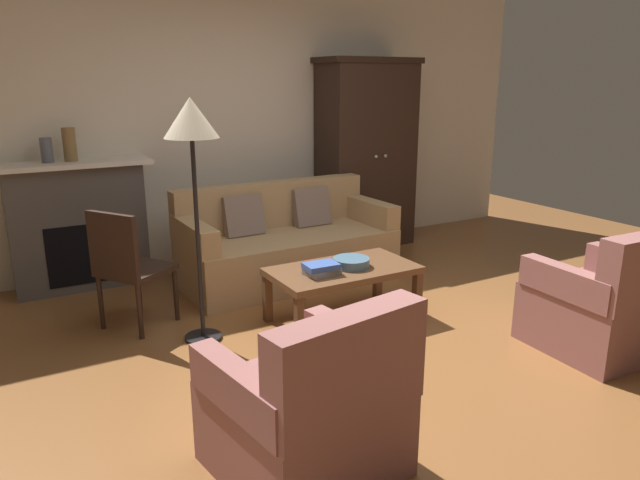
# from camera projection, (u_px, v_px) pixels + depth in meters

# --- Properties ---
(ground_plane) EXTENTS (9.60, 9.60, 0.00)m
(ground_plane) POSITION_uv_depth(u_px,v_px,m) (375.00, 346.00, 4.03)
(ground_plane) COLOR brown
(back_wall) EXTENTS (7.20, 0.10, 2.80)m
(back_wall) POSITION_uv_depth(u_px,v_px,m) (231.00, 119.00, 5.78)
(back_wall) COLOR silver
(back_wall) RESTS_ON ground
(fireplace) EXTENTS (1.26, 0.48, 1.12)m
(fireplace) POSITION_uv_depth(u_px,v_px,m) (78.00, 224.00, 5.05)
(fireplace) COLOR #4C4947
(fireplace) RESTS_ON ground
(armoire) EXTENTS (1.06, 0.57, 2.00)m
(armoire) POSITION_uv_depth(u_px,v_px,m) (366.00, 154.00, 6.28)
(armoire) COLOR black
(armoire) RESTS_ON ground
(couch) EXTENTS (1.94, 0.89, 0.86)m
(couch) POSITION_uv_depth(u_px,v_px,m) (286.00, 245.00, 5.32)
(couch) COLOR tan
(couch) RESTS_ON ground
(coffee_table) EXTENTS (1.10, 0.60, 0.42)m
(coffee_table) POSITION_uv_depth(u_px,v_px,m) (343.00, 274.00, 4.38)
(coffee_table) COLOR brown
(coffee_table) RESTS_ON ground
(fruit_bowl) EXTENTS (0.28, 0.28, 0.07)m
(fruit_bowl) POSITION_uv_depth(u_px,v_px,m) (351.00, 262.00, 4.38)
(fruit_bowl) COLOR slate
(fruit_bowl) RESTS_ON coffee_table
(book_stack) EXTENTS (0.26, 0.19, 0.09)m
(book_stack) POSITION_uv_depth(u_px,v_px,m) (322.00, 269.00, 4.20)
(book_stack) COLOR gray
(book_stack) RESTS_ON coffee_table
(mantel_vase_slate) EXTENTS (0.10, 0.10, 0.20)m
(mantel_vase_slate) POSITION_uv_depth(u_px,v_px,m) (47.00, 150.00, 4.78)
(mantel_vase_slate) COLOR #565B66
(mantel_vase_slate) RESTS_ON fireplace
(mantel_vase_bronze) EXTENTS (0.11, 0.11, 0.28)m
(mantel_vase_bronze) POSITION_uv_depth(u_px,v_px,m) (70.00, 144.00, 4.85)
(mantel_vase_bronze) COLOR olive
(mantel_vase_bronze) RESTS_ON fireplace
(armchair_near_left) EXTENTS (0.88, 0.88, 0.88)m
(armchair_near_left) POSITION_uv_depth(u_px,v_px,m) (310.00, 412.00, 2.66)
(armchair_near_left) COLOR #935B56
(armchair_near_left) RESTS_ON ground
(armchair_near_right) EXTENTS (0.81, 0.80, 0.88)m
(armchair_near_right) POSITION_uv_depth(u_px,v_px,m) (604.00, 306.00, 3.90)
(armchair_near_right) COLOR #935B56
(armchair_near_right) RESTS_ON ground
(side_chair_wooden) EXTENTS (0.61, 0.61, 0.90)m
(side_chair_wooden) POSITION_uv_depth(u_px,v_px,m) (127.00, 263.00, 4.18)
(side_chair_wooden) COLOR black
(side_chair_wooden) RESTS_ON ground
(floor_lamp) EXTENTS (0.36, 0.36, 1.68)m
(floor_lamp) POSITION_uv_depth(u_px,v_px,m) (192.00, 133.00, 3.76)
(floor_lamp) COLOR black
(floor_lamp) RESTS_ON ground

